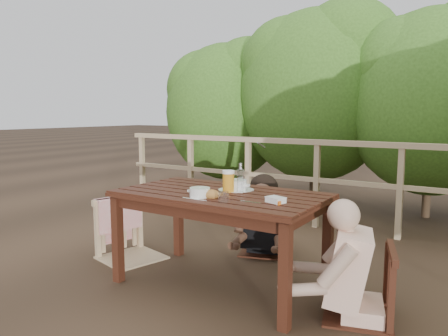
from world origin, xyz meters
The scene contains 16 objects.
ground centered at (0.00, 0.00, 0.00)m, with size 60.00×60.00×0.00m, color #443020.
table centered at (0.00, 0.00, 0.35)m, with size 1.53×0.86×0.71m, color black.
chair_left centered at (-1.00, 0.06, 0.51)m, with size 0.50×0.50×1.01m, color tan.
chair_far centered at (-0.07, 0.87, 0.44)m, with size 0.44×0.44×0.88m, color black.
chair_right centered at (1.03, 0.05, 0.45)m, with size 0.44×0.44×0.89m, color black.
woman centered at (-0.07, 0.89, 0.58)m, with size 0.47×0.58×1.16m, color black, non-canonical shape.
diner_right centered at (1.06, 0.05, 0.63)m, with size 0.51×0.63×1.27m, color beige, non-canonical shape.
railing centered at (0.00, 2.00, 0.51)m, with size 5.60×0.10×1.01m, color tan.
hedge_row centered at (0.40, 3.20, 1.90)m, with size 6.60×1.60×3.80m, color #355F1D, non-canonical shape.
soup_near centered at (-0.02, -0.23, 0.75)m, with size 0.24×0.24×0.08m, color white.
soup_far centered at (0.04, 0.16, 0.76)m, with size 0.28×0.28×0.09m, color silver.
bread_roll centered at (0.07, -0.21, 0.75)m, with size 0.12×0.09×0.07m, color #A35B2D.
beer_glass centered at (0.04, 0.05, 0.80)m, with size 0.09×0.09×0.18m, color orange.
bottle centered at (0.12, 0.09, 0.83)m, with size 0.06×0.06×0.23m, color silver.
tumbler centered at (0.21, -0.28, 0.75)m, with size 0.07×0.07×0.08m, color silver.
butter_tub centered at (0.51, -0.12, 0.74)m, with size 0.12×0.09×0.05m, color white.
Camera 1 is at (1.74, -2.64, 1.32)m, focal length 34.48 mm.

